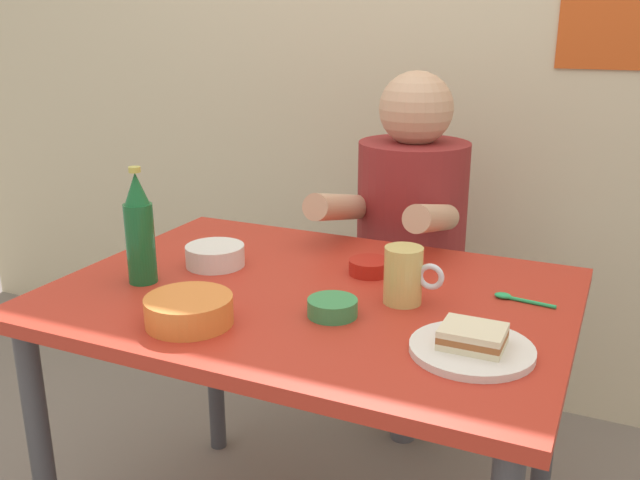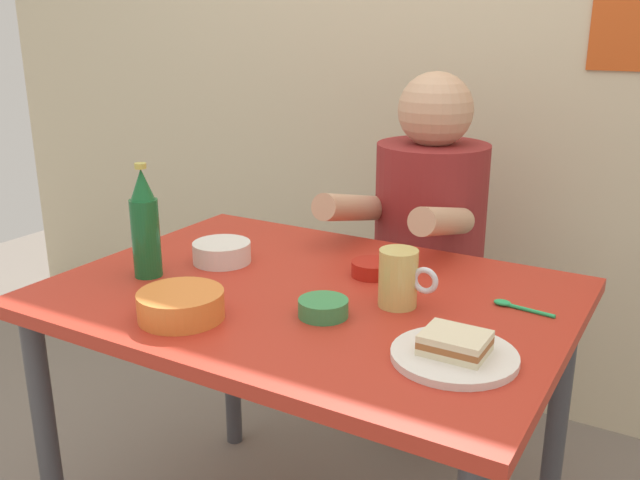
# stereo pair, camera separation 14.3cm
# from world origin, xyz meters

# --- Properties ---
(wall_back) EXTENTS (4.40, 0.09, 2.60)m
(wall_back) POSITION_xyz_m (0.00, 1.05, 1.30)
(wall_back) COLOR beige
(wall_back) RESTS_ON ground
(dining_table) EXTENTS (1.10, 0.80, 0.74)m
(dining_table) POSITION_xyz_m (0.00, 0.00, 0.65)
(dining_table) COLOR #B72D1E
(dining_table) RESTS_ON ground
(stool) EXTENTS (0.34, 0.34, 0.45)m
(stool) POSITION_xyz_m (0.03, 0.63, 0.35)
(stool) COLOR #4C4C51
(stool) RESTS_ON ground
(person_seated) EXTENTS (0.33, 0.56, 0.72)m
(person_seated) POSITION_xyz_m (0.03, 0.62, 0.77)
(person_seated) COLOR maroon
(person_seated) RESTS_ON stool
(plate_orange) EXTENTS (0.22, 0.22, 0.01)m
(plate_orange) POSITION_xyz_m (0.39, -0.15, 0.75)
(plate_orange) COLOR silver
(plate_orange) RESTS_ON dining_table
(sandwich) EXTENTS (0.11, 0.09, 0.04)m
(sandwich) POSITION_xyz_m (0.39, -0.15, 0.77)
(sandwich) COLOR beige
(sandwich) RESTS_ON plate_orange
(beer_mug) EXTENTS (0.13, 0.08, 0.12)m
(beer_mug) POSITION_xyz_m (0.21, 0.02, 0.80)
(beer_mug) COLOR #D1BC66
(beer_mug) RESTS_ON dining_table
(beer_bottle) EXTENTS (0.06, 0.06, 0.26)m
(beer_bottle) POSITION_xyz_m (-0.36, -0.11, 0.86)
(beer_bottle) COLOR #19602D
(beer_bottle) RESTS_ON dining_table
(rice_bowl_white) EXTENTS (0.14, 0.14, 0.05)m
(rice_bowl_white) POSITION_xyz_m (-0.28, 0.05, 0.77)
(rice_bowl_white) COLOR silver
(rice_bowl_white) RESTS_ON dining_table
(dip_bowl_green) EXTENTS (0.10, 0.10, 0.03)m
(dip_bowl_green) POSITION_xyz_m (0.10, -0.11, 0.76)
(dip_bowl_green) COLOR #388C4C
(dip_bowl_green) RESTS_ON dining_table
(soup_bowl_orange) EXTENTS (0.17, 0.17, 0.05)m
(soup_bowl_orange) POSITION_xyz_m (-0.14, -0.25, 0.77)
(soup_bowl_orange) COLOR orange
(soup_bowl_orange) RESTS_ON dining_table
(sambal_bowl_red) EXTENTS (0.10, 0.10, 0.03)m
(sambal_bowl_red) POSITION_xyz_m (0.08, 0.15, 0.76)
(sambal_bowl_red) COLOR #B21E14
(sambal_bowl_red) RESTS_ON dining_table
(spoon) EXTENTS (0.13, 0.03, 0.01)m
(spoon) POSITION_xyz_m (0.41, 0.12, 0.75)
(spoon) COLOR #26A559
(spoon) RESTS_ON dining_table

